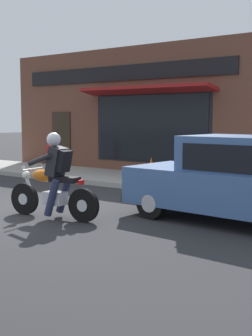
{
  "coord_description": "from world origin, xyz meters",
  "views": [
    {
      "loc": [
        -6.28,
        -7.59,
        1.89
      ],
      "look_at": [
        0.71,
        -2.38,
        0.95
      ],
      "focal_mm": 50.0,
      "sensor_mm": 36.0,
      "label": 1
    }
  ],
  "objects": [
    {
      "name": "ground_plane",
      "position": [
        0.0,
        0.0,
        0.0
      ],
      "size": [
        80.0,
        80.0,
        0.0
      ],
      "primitive_type": "plane",
      "color": "#2B2B2D"
    },
    {
      "name": "sidewalk_curb",
      "position": [
        4.86,
        3.0,
        0.07
      ],
      "size": [
        2.6,
        22.0,
        0.14
      ],
      "primitive_type": "cube",
      "color": "#9E9B93",
      "rests_on": "ground"
    },
    {
      "name": "traffic_cone",
      "position": [
        5.06,
        -0.07,
        0.43
      ],
      "size": [
        0.36,
        0.36,
        0.6
      ],
      "color": "black",
      "rests_on": "sidewalk_curb"
    },
    {
      "name": "motorcycle_with_rider",
      "position": [
        -0.13,
        -1.32,
        0.68
      ],
      "size": [
        0.63,
        2.02,
        1.62
      ],
      "color": "black",
      "rests_on": "ground"
    },
    {
      "name": "car_hatchback",
      "position": [
        1.56,
        -4.13,
        0.77
      ],
      "size": [
        1.88,
        3.88,
        1.57
      ],
      "color": "black",
      "rests_on": "ground"
    },
    {
      "name": "storefront_building",
      "position": [
        6.39,
        1.89,
        2.11
      ],
      "size": [
        1.25,
        9.82,
        4.2
      ],
      "color": "brown",
      "rests_on": "ground"
    },
    {
      "name": "fire_hydrant",
      "position": [
        4.35,
        3.43,
        0.57
      ],
      "size": [
        0.36,
        0.24,
        0.88
      ],
      "color": "red",
      "rests_on": "sidewalk_curb"
    }
  ]
}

